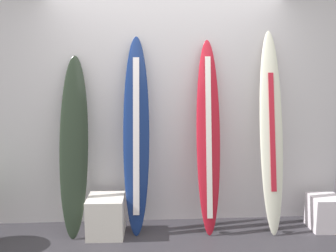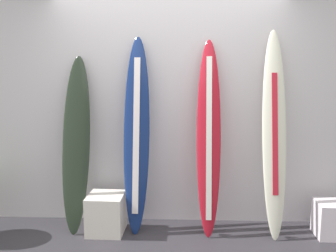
{
  "view_description": "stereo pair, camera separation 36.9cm",
  "coord_description": "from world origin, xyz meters",
  "px_view_note": "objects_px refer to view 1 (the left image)",
  "views": [
    {
      "loc": [
        -0.22,
        -2.7,
        1.7
      ],
      "look_at": [
        0.0,
        0.95,
        1.14
      ],
      "focal_mm": 37.87,
      "sensor_mm": 36.0,
      "label": 1
    },
    {
      "loc": [
        0.15,
        -2.7,
        1.7
      ],
      "look_at": [
        0.0,
        0.95,
        1.14
      ],
      "focal_mm": 37.87,
      "sensor_mm": 36.0,
      "label": 2
    }
  ],
  "objects_px": {
    "surfboard_charcoal": "(74,147)",
    "display_block_left": "(106,216)",
    "surfboard_ivory": "(271,133)",
    "display_block_center": "(325,213)",
    "surfboard_navy": "(136,136)",
    "surfboard_crimson": "(208,138)"
  },
  "relations": [
    {
      "from": "surfboard_charcoal",
      "to": "display_block_left",
      "type": "relative_size",
      "value": 4.55
    },
    {
      "from": "surfboard_charcoal",
      "to": "display_block_left",
      "type": "xyz_separation_m",
      "value": [
        0.32,
        -0.09,
        -0.72
      ]
    },
    {
      "from": "surfboard_ivory",
      "to": "surfboard_charcoal",
      "type": "bearing_deg",
      "value": 179.47
    },
    {
      "from": "surfboard_ivory",
      "to": "display_block_center",
      "type": "xyz_separation_m",
      "value": [
        0.61,
        -0.07,
        -0.88
      ]
    },
    {
      "from": "surfboard_navy",
      "to": "surfboard_ivory",
      "type": "bearing_deg",
      "value": -1.28
    },
    {
      "from": "surfboard_navy",
      "to": "display_block_center",
      "type": "height_order",
      "value": "surfboard_navy"
    },
    {
      "from": "surfboard_crimson",
      "to": "display_block_center",
      "type": "bearing_deg",
      "value": -3.82
    },
    {
      "from": "display_block_center",
      "to": "display_block_left",
      "type": "bearing_deg",
      "value": -179.93
    },
    {
      "from": "surfboard_navy",
      "to": "display_block_center",
      "type": "bearing_deg",
      "value": -2.83
    },
    {
      "from": "display_block_center",
      "to": "surfboard_ivory",
      "type": "bearing_deg",
      "value": 173.56
    },
    {
      "from": "surfboard_charcoal",
      "to": "surfboard_ivory",
      "type": "distance_m",
      "value": 2.08
    },
    {
      "from": "display_block_center",
      "to": "surfboard_charcoal",
      "type": "bearing_deg",
      "value": 178.12
    },
    {
      "from": "surfboard_crimson",
      "to": "surfboard_navy",
      "type": "bearing_deg",
      "value": 178.85
    },
    {
      "from": "surfboard_crimson",
      "to": "display_block_left",
      "type": "distance_m",
      "value": 1.35
    },
    {
      "from": "display_block_left",
      "to": "surfboard_ivory",
      "type": "bearing_deg",
      "value": 2.34
    },
    {
      "from": "surfboard_navy",
      "to": "surfboard_ivory",
      "type": "distance_m",
      "value": 1.43
    },
    {
      "from": "surfboard_navy",
      "to": "display_block_left",
      "type": "relative_size",
      "value": 5.03
    },
    {
      "from": "surfboard_navy",
      "to": "surfboard_ivory",
      "type": "xyz_separation_m",
      "value": [
        1.43,
        -0.03,
        0.02
      ]
    },
    {
      "from": "surfboard_navy",
      "to": "display_block_left",
      "type": "bearing_deg",
      "value": -162.25
    },
    {
      "from": "surfboard_navy",
      "to": "surfboard_crimson",
      "type": "distance_m",
      "value": 0.76
    },
    {
      "from": "surfboard_crimson",
      "to": "display_block_left",
      "type": "xyz_separation_m",
      "value": [
        -1.08,
        -0.09,
        -0.8
      ]
    },
    {
      "from": "surfboard_crimson",
      "to": "surfboard_ivory",
      "type": "height_order",
      "value": "surfboard_ivory"
    }
  ]
}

